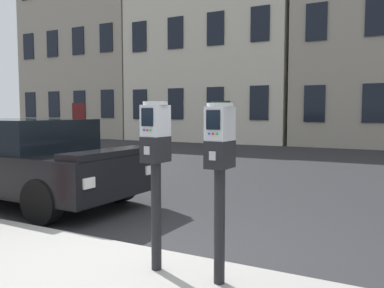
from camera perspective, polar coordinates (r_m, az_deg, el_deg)
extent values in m
plane|color=#28282B|center=(4.02, -3.66, -17.95)|extent=(160.00, 160.00, 0.00)
cylinder|color=black|center=(3.58, -5.15, -10.26)|extent=(0.09, 0.09, 0.96)
cube|color=black|center=(3.48, -5.22, -0.76)|extent=(0.18, 0.25, 0.22)
cube|color=#A5A8AD|center=(3.38, -6.48, -0.93)|extent=(0.06, 0.01, 0.07)
cube|color=#B7BABF|center=(3.46, -5.25, 3.33)|extent=(0.18, 0.24, 0.27)
cube|color=black|center=(3.37, -6.44, 3.85)|extent=(0.12, 0.01, 0.15)
cylinder|color=blue|center=(3.39, -6.92, 2.00)|extent=(0.02, 0.01, 0.02)
cylinder|color=red|center=(3.37, -6.45, 1.99)|extent=(0.02, 0.01, 0.02)
cylinder|color=green|center=(3.35, -5.97, 1.98)|extent=(0.02, 0.01, 0.02)
cylinder|color=#B7BABF|center=(3.46, -5.27, 5.84)|extent=(0.23, 0.23, 0.03)
cylinder|color=black|center=(3.30, 3.95, -11.65)|extent=(0.09, 0.09, 0.95)
cube|color=black|center=(3.19, 4.01, -1.49)|extent=(0.18, 0.25, 0.22)
cube|color=#A5A8AD|center=(3.08, 2.95, -1.70)|extent=(0.06, 0.01, 0.07)
cube|color=#B7BABF|center=(3.17, 4.04, 2.92)|extent=(0.18, 0.24, 0.27)
cube|color=black|center=(3.07, 3.04, 3.47)|extent=(0.12, 0.01, 0.15)
cylinder|color=blue|center=(3.09, 2.44, 1.48)|extent=(0.02, 0.01, 0.02)
cylinder|color=red|center=(3.07, 3.01, 1.46)|extent=(0.02, 0.01, 0.02)
cylinder|color=green|center=(3.05, 3.59, 1.44)|extent=(0.02, 0.01, 0.02)
cylinder|color=#B7BABF|center=(3.17, 4.05, 5.63)|extent=(0.23, 0.23, 0.03)
cube|color=black|center=(7.45, -23.26, -3.13)|extent=(4.44, 1.91, 0.62)
cube|color=black|center=(7.57, -24.40, 1.29)|extent=(2.59, 1.70, 0.52)
cube|color=black|center=(5.96, -11.71, -1.29)|extent=(0.48, 1.69, 0.10)
cube|color=white|center=(6.39, -6.08, -3.72)|extent=(0.04, 0.20, 0.14)
cube|color=white|center=(5.36, -14.58, -5.45)|extent=(0.04, 0.20, 0.14)
cylinder|color=black|center=(6.99, -10.30, -5.55)|extent=(0.65, 0.24, 0.64)
cylinder|color=black|center=(5.85, -20.70, -7.76)|extent=(0.65, 0.24, 0.64)
cylinder|color=black|center=(9.15, -24.77, -3.52)|extent=(0.65, 0.24, 0.64)
cube|color=#9E9384|center=(28.16, -12.77, 12.62)|extent=(8.43, 6.61, 11.10)
cube|color=black|center=(27.77, -22.16, 5.24)|extent=(0.90, 0.06, 1.60)
cube|color=black|center=(26.19, -19.18, 5.38)|extent=(0.90, 0.06, 1.60)
cube|color=black|center=(24.69, -15.83, 5.53)|extent=(0.90, 0.06, 1.60)
cube|color=black|center=(23.29, -12.06, 5.67)|extent=(0.90, 0.06, 1.60)
cube|color=black|center=(28.08, -22.39, 12.80)|extent=(0.90, 0.06, 1.60)
cube|color=black|center=(26.52, -19.39, 13.40)|extent=(0.90, 0.06, 1.60)
cube|color=black|center=(25.04, -16.02, 14.02)|extent=(0.90, 0.06, 1.60)
cube|color=black|center=(23.66, -12.21, 14.66)|extent=(0.90, 0.06, 1.60)
cube|color=#591414|center=(24.74, -15.89, 3.24)|extent=(1.00, 0.07, 2.10)
cube|color=beige|center=(23.02, 3.79, 14.22)|extent=(8.98, 5.63, 10.82)
cube|color=black|center=(21.90, -7.46, 5.68)|extent=(0.90, 0.06, 1.60)
cube|color=black|center=(20.68, -2.36, 5.78)|extent=(0.90, 0.06, 1.60)
cube|color=black|center=(19.65, 3.33, 5.84)|extent=(0.90, 0.06, 1.60)
cube|color=black|center=(18.83, 9.59, 5.84)|extent=(0.90, 0.06, 1.60)
cube|color=black|center=(22.27, -7.56, 15.00)|extent=(0.90, 0.06, 1.60)
cube|color=black|center=(21.07, -2.39, 15.63)|extent=(0.90, 0.06, 1.60)
cube|color=black|center=(20.06, 3.38, 16.20)|extent=(0.90, 0.06, 1.60)
cube|color=black|center=(19.25, 9.73, 16.64)|extent=(0.90, 0.06, 1.60)
cube|color=#193823|center=(19.53, 4.08, 3.11)|extent=(1.00, 0.07, 2.10)
cube|color=black|center=(18.19, 17.15, 5.55)|extent=(0.90, 0.06, 1.60)
cube|color=black|center=(17.90, 24.64, 5.36)|extent=(0.90, 0.06, 1.60)
cube|color=black|center=(18.60, 17.41, 16.37)|extent=(0.90, 0.06, 1.60)
cube|color=black|center=(18.31, 25.02, 16.35)|extent=(0.90, 0.06, 1.60)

